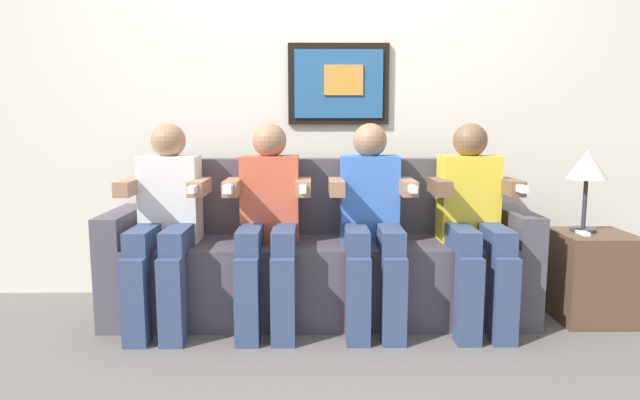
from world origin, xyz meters
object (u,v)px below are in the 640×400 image
(person_right_center, at_px, (371,217))
(spare_remote_on_table, at_px, (582,232))
(couch, at_px, (320,262))
(person_rightmost, at_px, (474,217))
(side_table_right, at_px, (591,276))
(person_left_center, at_px, (269,217))
(person_leftmost, at_px, (166,217))
(table_lamp, at_px, (587,169))

(person_right_center, xyz_separation_m, spare_remote_on_table, (1.17, 0.03, -0.10))
(couch, xyz_separation_m, person_rightmost, (0.84, -0.17, 0.29))
(person_right_center, xyz_separation_m, side_table_right, (1.26, 0.06, -0.36))
(side_table_right, bearing_deg, person_left_center, -178.06)
(person_left_center, bearing_deg, person_leftmost, 179.95)
(couch, distance_m, person_right_center, 0.44)
(side_table_right, relative_size, spare_remote_on_table, 3.85)
(person_leftmost, xyz_separation_m, table_lamp, (2.33, 0.11, 0.25))
(person_rightmost, distance_m, spare_remote_on_table, 0.62)
(table_lamp, distance_m, spare_remote_on_table, 0.36)
(person_left_center, height_order, person_right_center, same)
(spare_remote_on_table, bearing_deg, table_lamp, 60.30)
(couch, distance_m, person_rightmost, 0.90)
(side_table_right, bearing_deg, spare_remote_on_table, -161.51)
(table_lamp, bearing_deg, person_leftmost, -177.42)
(person_left_center, height_order, spare_remote_on_table, person_left_center)
(table_lamp, relative_size, spare_remote_on_table, 3.54)
(couch, xyz_separation_m, person_right_center, (0.28, -0.17, 0.29))
(person_left_center, height_order, table_lamp, person_left_center)
(person_leftmost, relative_size, table_lamp, 2.41)
(person_rightmost, height_order, spare_remote_on_table, person_rightmost)
(person_leftmost, distance_m, table_lamp, 2.35)
(person_leftmost, height_order, person_right_center, same)
(person_rightmost, height_order, side_table_right, person_rightmost)
(couch, bearing_deg, person_right_center, -31.05)
(person_leftmost, bearing_deg, person_right_center, 0.00)
(person_left_center, relative_size, side_table_right, 2.22)
(person_right_center, bearing_deg, table_lamp, 4.95)
(person_left_center, distance_m, side_table_right, 1.85)
(couch, xyz_separation_m, person_left_center, (-0.28, -0.17, 0.29))
(spare_remote_on_table, bearing_deg, side_table_right, 18.49)
(couch, relative_size, person_left_center, 2.14)
(person_right_center, height_order, spare_remote_on_table, person_right_center)
(person_leftmost, distance_m, person_rightmost, 1.67)
(couch, bearing_deg, side_table_right, -3.99)
(couch, xyz_separation_m, person_leftmost, (-0.84, -0.17, 0.29))
(couch, xyz_separation_m, side_table_right, (1.54, -0.11, -0.06))
(person_right_center, relative_size, side_table_right, 2.22)
(side_table_right, distance_m, table_lamp, 0.61)
(person_right_center, distance_m, person_rightmost, 0.56)
(side_table_right, bearing_deg, person_right_center, -177.23)
(person_leftmost, xyz_separation_m, side_table_right, (2.38, 0.06, -0.36))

